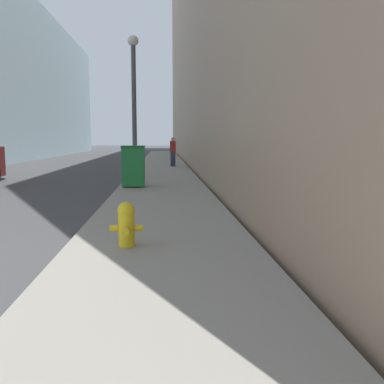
% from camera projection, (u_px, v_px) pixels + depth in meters
% --- Properties ---
extents(sidewalk_right, '(2.81, 60.00, 0.15)m').
position_uv_depth(sidewalk_right, '(162.00, 169.00, 22.83)').
color(sidewalk_right, gray).
rests_on(sidewalk_right, ground).
extents(building_right_stone, '(12.00, 60.00, 20.42)m').
position_uv_depth(building_right_stone, '(268.00, 16.00, 30.00)').
color(building_right_stone, '#9E7F66').
rests_on(building_right_stone, ground).
extents(fire_hydrant, '(0.47, 0.36, 0.64)m').
position_uv_depth(fire_hydrant, '(126.00, 223.00, 6.08)').
color(fire_hydrant, yellow).
rests_on(fire_hydrant, sidewalk_right).
extents(trash_bin, '(0.72, 0.60, 1.31)m').
position_uv_depth(trash_bin, '(133.00, 166.00, 13.55)').
color(trash_bin, '#1E7538').
rests_on(trash_bin, sidewalk_right).
extents(lamppost, '(0.41, 0.41, 5.43)m').
position_uv_depth(lamppost, '(134.00, 100.00, 16.52)').
color(lamppost, '#4C4C51').
rests_on(lamppost, sidewalk_right).
extents(pedestrian_on_sidewalk, '(0.32, 0.21, 1.60)m').
position_uv_depth(pedestrian_on_sidewalk, '(173.00, 152.00, 23.61)').
color(pedestrian_on_sidewalk, '#2D3347').
rests_on(pedestrian_on_sidewalk, sidewalk_right).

